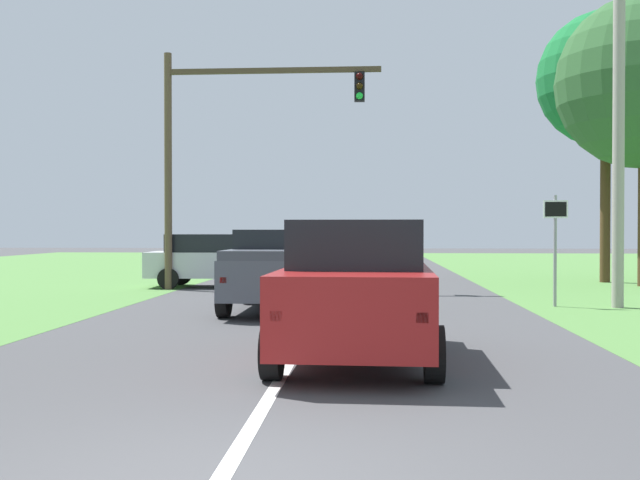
# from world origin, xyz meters

# --- Properties ---
(ground_plane) EXTENTS (120.00, 120.00, 0.00)m
(ground_plane) POSITION_xyz_m (0.00, 9.50, 0.00)
(ground_plane) COLOR #424244
(red_suv_near) EXTENTS (2.38, 4.63, 2.04)m
(red_suv_near) POSITION_xyz_m (0.96, 5.44, 1.06)
(red_suv_near) COLOR maroon
(red_suv_near) RESTS_ON ground_plane
(pickup_truck_lead) EXTENTS (2.30, 4.97, 1.91)m
(pickup_truck_lead) POSITION_xyz_m (-0.99, 11.85, 0.98)
(pickup_truck_lead) COLOR #4C515B
(pickup_truck_lead) RESTS_ON ground_plane
(traffic_light) EXTENTS (6.88, 0.40, 7.51)m
(traffic_light) POSITION_xyz_m (-3.49, 17.74, 4.92)
(traffic_light) COLOR brown
(traffic_light) RESTS_ON ground_plane
(keep_moving_sign) EXTENTS (0.60, 0.09, 2.76)m
(keep_moving_sign) POSITION_xyz_m (5.72, 13.23, 1.76)
(keep_moving_sign) COLOR gray
(keep_moving_sign) RESTS_ON ground_plane
(crossing_suv_far) EXTENTS (4.53, 2.26, 1.76)m
(crossing_suv_far) POSITION_xyz_m (-3.99, 18.81, 0.92)
(crossing_suv_far) COLOR silver
(crossing_suv_far) RESTS_ON ground_plane
(utility_pole_right) EXTENTS (0.28, 0.28, 9.87)m
(utility_pole_right) POSITION_xyz_m (7.18, 13.09, 4.93)
(utility_pole_right) COLOR #9E998E
(utility_pole_right) RESTS_ON ground_plane
(extra_tree_1) EXTENTS (4.89, 4.89, 9.80)m
(extra_tree_1) POSITION_xyz_m (9.64, 21.90, 7.33)
(extra_tree_1) COLOR #4C351E
(extra_tree_1) RESTS_ON ground_plane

